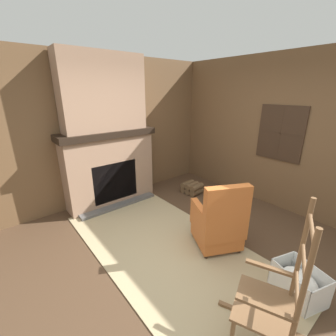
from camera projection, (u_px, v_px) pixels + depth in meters
name	position (u px, v px, depth m)	size (l,w,h in m)	color
ground_plane	(186.00, 260.00, 2.90)	(14.00, 14.00, 0.00)	#4C3523
wood_panel_wall_left	(101.00, 132.00, 4.17)	(0.06, 5.23, 2.69)	brown
wood_panel_wall_back	(287.00, 135.00, 3.86)	(5.23, 0.09, 2.69)	brown
fireplace_hearth	(110.00, 168.00, 4.20)	(0.63, 1.73, 1.40)	#9E7A60
chimney_breast	(103.00, 93.00, 3.77)	(0.37, 1.44, 1.27)	#9E7A60
area_rug	(169.00, 249.00, 3.09)	(3.35, 1.68, 0.01)	tan
armchair	(218.00, 224.00, 3.03)	(0.79, 0.79, 0.99)	#C6662D
rocking_chair	(270.00, 308.00, 1.78)	(0.92, 0.73, 1.35)	brown
firewood_stack	(192.00, 188.00, 4.76)	(0.41, 0.36, 0.23)	brown
laundry_basket	(299.00, 282.00, 2.35)	(0.56, 0.47, 0.34)	white
oil_lamp_vase	(86.00, 128.00, 3.77)	(0.11, 0.11, 0.22)	silver
storage_case	(126.00, 124.00, 4.24)	(0.15, 0.23, 0.15)	brown
decorative_plate_on_mantel	(109.00, 122.00, 4.04)	(0.07, 0.28, 0.28)	gold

